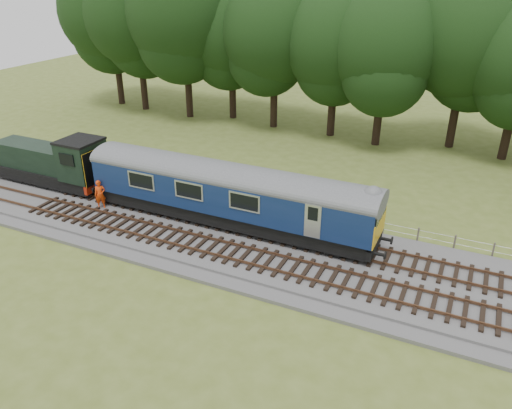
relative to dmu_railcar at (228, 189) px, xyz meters
The scene contains 9 objects.
ground 5.57m from the dmu_railcar, 16.54° to the right, with size 120.00×120.00×0.00m, color #586726.
ballast 5.49m from the dmu_railcar, 16.54° to the right, with size 70.00×7.00×0.35m, color #4C4C4F.
track_north 5.20m from the dmu_railcar, ahead, with size 67.20×2.40×0.21m.
track_south 6.00m from the dmu_railcar, 32.47° to the right, with size 67.20×2.40×0.21m.
fence 6.22m from the dmu_railcar, 33.33° to the left, with size 64.00×0.12×1.00m, color #6B6054, non-canonical shape.
tree_line 21.29m from the dmu_railcar, 77.11° to the left, with size 70.00×8.00×18.00m, color black, non-canonical shape.
dmu_railcar is the anchor object (origin of this frame).
shunter_loco 13.94m from the dmu_railcar, behind, with size 8.92×2.60×3.38m.
worker 8.73m from the dmu_railcar, 169.25° to the right, with size 0.68×0.45×1.88m, color #FA440D.
Camera 1 is at (8.27, -22.18, 14.67)m, focal length 35.00 mm.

